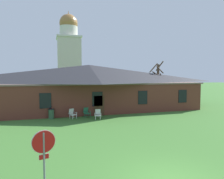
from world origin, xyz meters
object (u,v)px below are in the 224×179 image
(lawn_chair_by_porch, at_px, (72,113))
(lawn_chair_near_door, at_px, (87,112))
(stop_sign, at_px, (44,150))
(lawn_chair_left_end, at_px, (98,114))
(trash_bin, at_px, (51,114))

(lawn_chair_by_porch, height_order, lawn_chair_near_door, same)
(stop_sign, distance_m, lawn_chair_left_end, 12.51)
(trash_bin, bearing_deg, stop_sign, -90.27)
(stop_sign, bearing_deg, lawn_chair_near_door, 74.94)
(stop_sign, relative_size, lawn_chair_by_porch, 2.43)
(lawn_chair_by_porch, distance_m, trash_bin, 2.02)
(stop_sign, distance_m, lawn_chair_near_door, 13.52)
(lawn_chair_near_door, height_order, lawn_chair_left_end, same)
(lawn_chair_near_door, height_order, trash_bin, trash_bin)
(stop_sign, height_order, trash_bin, stop_sign)
(stop_sign, xyz_separation_m, trash_bin, (0.06, 13.05, -1.14))
(lawn_chair_near_door, bearing_deg, lawn_chair_by_porch, -166.99)
(lawn_chair_by_porch, bearing_deg, stop_sign, -99.15)
(stop_sign, distance_m, trash_bin, 13.10)
(lawn_chair_by_porch, distance_m, lawn_chair_near_door, 1.50)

